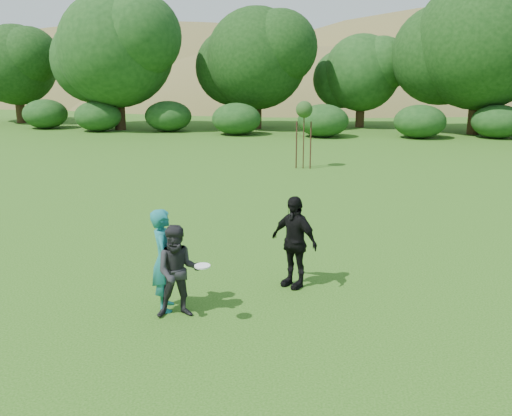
{
  "coord_description": "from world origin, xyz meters",
  "views": [
    {
      "loc": [
        1.98,
        -9.76,
        4.41
      ],
      "look_at": [
        0.0,
        3.0,
        1.1
      ],
      "focal_mm": 40.0,
      "sensor_mm": 36.0,
      "label": 1
    }
  ],
  "objects": [
    {
      "name": "player_teal",
      "position": [
        -1.15,
        -0.39,
        0.95
      ],
      "size": [
        0.62,
        0.79,
        1.89
      ],
      "primitive_type": "imported",
      "rotation": [
        0.0,
        0.0,
        1.84
      ],
      "color": "#17686B",
      "rests_on": "ground"
    },
    {
      "name": "ground",
      "position": [
        0.0,
        0.0,
        0.0
      ],
      "size": [
        120.0,
        120.0,
        0.0
      ],
      "primitive_type": "plane",
      "color": "#19470C",
      "rests_on": "ground"
    },
    {
      "name": "sapling",
      "position": [
        0.28,
        14.33,
        2.42
      ],
      "size": [
        0.7,
        0.7,
        2.85
      ],
      "color": "#3A2016",
      "rests_on": "ground"
    },
    {
      "name": "player_black",
      "position": [
        1.06,
        1.07,
        0.94
      ],
      "size": [
        1.17,
        0.99,
        1.87
      ],
      "primitive_type": "imported",
      "rotation": [
        0.0,
        0.0,
        -0.59
      ],
      "color": "black",
      "rests_on": "ground"
    },
    {
      "name": "tree_row",
      "position": [
        3.23,
        28.68,
        4.87
      ],
      "size": [
        53.92,
        10.38,
        9.62
      ],
      "color": "#3A2616",
      "rests_on": "ground"
    },
    {
      "name": "player_grey",
      "position": [
        -0.81,
        -0.67,
        0.84
      ],
      "size": [
        0.97,
        0.85,
        1.69
      ],
      "primitive_type": "imported",
      "rotation": [
        0.0,
        0.0,
        0.29
      ],
      "color": "#232325",
      "rests_on": "ground"
    },
    {
      "name": "hillside",
      "position": [
        -0.56,
        68.45,
        -11.97
      ],
      "size": [
        150.0,
        72.0,
        52.0
      ],
      "color": "olive",
      "rests_on": "ground"
    },
    {
      "name": "frisbee",
      "position": [
        -0.29,
        -1.0,
        1.1
      ],
      "size": [
        0.27,
        0.27,
        0.03
      ],
      "color": "white",
      "rests_on": "ground"
    }
  ]
}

